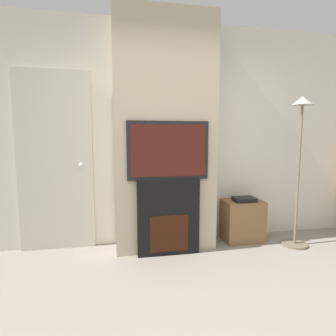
{
  "coord_description": "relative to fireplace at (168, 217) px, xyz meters",
  "views": [
    {
      "loc": [
        -0.52,
        -1.22,
        1.31
      ],
      "look_at": [
        0.0,
        1.6,
        0.98
      ],
      "focal_mm": 28.0,
      "sensor_mm": 36.0,
      "label": 1
    }
  ],
  "objects": [
    {
      "name": "wall_back",
      "position": [
        0.0,
        0.43,
        0.93
      ],
      "size": [
        6.0,
        0.06,
        2.7
      ],
      "color": "silver",
      "rests_on": "ground_plane"
    },
    {
      "name": "chimney_breast",
      "position": [
        0.0,
        0.2,
        0.93
      ],
      "size": [
        1.16,
        0.4,
        2.7
      ],
      "color": "#BCAD8E",
      "rests_on": "ground_plane"
    },
    {
      "name": "fireplace",
      "position": [
        0.0,
        0.0,
        0.0
      ],
      "size": [
        0.7,
        0.15,
        0.85
      ],
      "color": "black",
      "rests_on": "ground_plane"
    },
    {
      "name": "television",
      "position": [
        0.0,
        -0.0,
        0.75
      ],
      "size": [
        0.9,
        0.07,
        0.64
      ],
      "color": "black",
      "rests_on": "fireplace"
    },
    {
      "name": "floor_lamp",
      "position": [
        1.57,
        -0.07,
        0.77
      ],
      "size": [
        0.3,
        0.3,
        1.79
      ],
      "color": "#726651",
      "rests_on": "ground_plane"
    },
    {
      "name": "media_stand",
      "position": [
        1.01,
        0.2,
        -0.15
      ],
      "size": [
        0.49,
        0.34,
        0.57
      ],
      "color": "brown",
      "rests_on": "ground_plane"
    },
    {
      "name": "entry_door",
      "position": [
        -1.25,
        0.37,
        0.61
      ],
      "size": [
        0.84,
        0.09,
        2.07
      ],
      "color": "beige",
      "rests_on": "ground_plane"
    }
  ]
}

